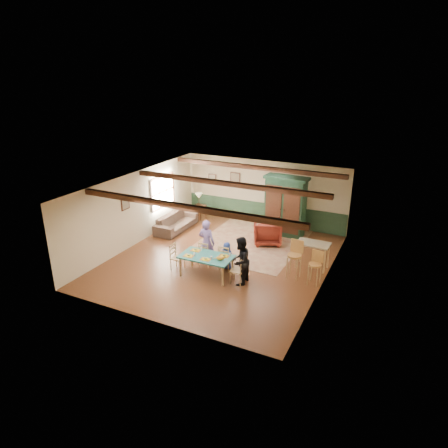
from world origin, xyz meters
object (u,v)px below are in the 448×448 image
at_px(armchair, 267,232).
at_px(bar_stool_left, 294,260).
at_px(person_child, 227,256).
at_px(person_man, 207,243).
at_px(person_woman, 240,261).
at_px(armoire, 285,206).
at_px(table_lamp, 199,199).
at_px(dining_table, 207,266).
at_px(dining_chair_far_left, 206,253).
at_px(bar_stool_right, 315,269).
at_px(end_table, 199,212).
at_px(dining_chair_end_left, 178,257).
at_px(dining_chair_far_right, 226,257).
at_px(cat, 220,258).
at_px(sofa, 176,222).
at_px(counter_table, 312,255).
at_px(dining_chair_end_right, 237,270).

relative_size(armchair, bar_stool_left, 0.83).
bearing_deg(armchair, person_child, 55.72).
distance_m(person_man, person_woman, 1.68).
relative_size(armoire, table_lamp, 4.29).
distance_m(dining_table, person_woman, 1.21).
relative_size(dining_chair_far_left, armoire, 0.37).
relative_size(person_woman, bar_stool_right, 1.42).
distance_m(armchair, end_table, 3.84).
relative_size(dining_chair_end_left, table_lamp, 1.58).
height_order(dining_chair_far_right, table_lamp, table_lamp).
xyz_separation_m(person_man, bar_stool_right, (3.56, 0.22, -0.26)).
xyz_separation_m(dining_chair_far_right, end_table, (-3.15, 3.86, -0.13)).
distance_m(dining_table, person_man, 0.93).
distance_m(dining_chair_end_left, cat, 1.59).
bearing_deg(dining_chair_far_left, person_woman, 156.43).
xyz_separation_m(sofa, counter_table, (5.85, -0.95, 0.12)).
distance_m(dining_chair_end_left, bar_stool_right, 4.34).
bearing_deg(table_lamp, counter_table, -23.92).
xyz_separation_m(armoire, sofa, (-4.13, -1.39, -0.86)).
height_order(dining_chair_far_right, bar_stool_right, bar_stool_right).
height_order(person_child, counter_table, person_child).
relative_size(dining_chair_end_left, cat, 2.64).
bearing_deg(bar_stool_right, sofa, 169.14).
distance_m(end_table, counter_table, 6.17).
bearing_deg(armoire, armchair, -101.18).
bearing_deg(table_lamp, sofa, -97.80).
xyz_separation_m(dining_chair_end_left, table_lamp, (-1.74, 4.54, 0.44)).
xyz_separation_m(dining_chair_far_left, armchair, (1.21, 2.61, 0.03)).
relative_size(person_man, bar_stool_right, 1.48).
distance_m(dining_chair_end_right, bar_stool_right, 2.32).
distance_m(person_woman, cat, 0.65).
height_order(dining_table, end_table, dining_table).
xyz_separation_m(person_child, table_lamp, (-3.15, 3.78, 0.42)).
relative_size(person_child, end_table, 1.53).
bearing_deg(dining_chair_end_right, person_child, -136.85).
bearing_deg(person_woman, cat, -81.87).
height_order(counter_table, bar_stool_right, bar_stool_right).
xyz_separation_m(dining_chair_far_left, end_table, (-2.42, 3.87, -0.13)).
relative_size(sofa, end_table, 3.65).
height_order(dining_chair_far_right, armchair, armchair).
relative_size(armchair, counter_table, 0.96).
distance_m(dining_chair_far_right, armchair, 2.64).
bearing_deg(dining_table, dining_chair_far_left, 120.13).
xyz_separation_m(dining_chair_far_left, counter_table, (3.22, 1.37, 0.01)).
xyz_separation_m(dining_chair_far_right, table_lamp, (-3.15, 3.86, 0.44)).
height_order(armchair, end_table, armchair).
bearing_deg(bar_stool_right, person_man, -169.15).
bearing_deg(dining_table, counter_table, 35.42).
relative_size(sofa, counter_table, 2.08).
relative_size(dining_table, armoire, 0.70).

